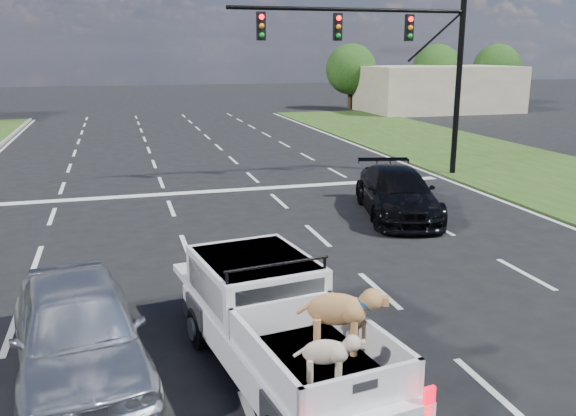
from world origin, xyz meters
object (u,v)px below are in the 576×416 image
object	(u,v)px
pickup_truck	(279,325)
black_coupe	(397,193)
silver_sedan	(78,331)
traffic_signal	(403,52)

from	to	relation	value
pickup_truck	black_coupe	bearing A→B (deg)	45.71
pickup_truck	silver_sedan	distance (m)	2.98
traffic_signal	silver_sedan	bearing A→B (deg)	-131.92
traffic_signal	pickup_truck	world-z (taller)	traffic_signal
traffic_signal	pickup_truck	bearing A→B (deg)	-122.10
traffic_signal	black_coupe	xyz separation A→B (m)	(-2.54, -5.22, -4.02)
black_coupe	silver_sedan	bearing A→B (deg)	-126.56
traffic_signal	pickup_truck	xyz separation A→B (m)	(-8.30, -13.24, -3.88)
pickup_truck	silver_sedan	xyz separation A→B (m)	(-2.88, 0.78, -0.08)
pickup_truck	silver_sedan	bearing A→B (deg)	156.15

